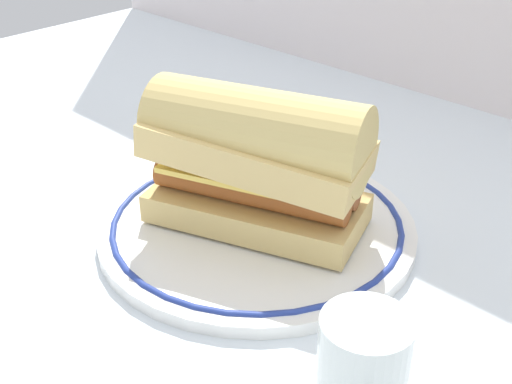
{
  "coord_description": "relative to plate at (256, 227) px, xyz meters",
  "views": [
    {
      "loc": [
        0.36,
        -0.39,
        0.35
      ],
      "look_at": [
        -0.01,
        -0.0,
        0.04
      ],
      "focal_mm": 47.7,
      "sensor_mm": 36.0,
      "label": 1
    }
  ],
  "objects": [
    {
      "name": "ground_plane",
      "position": [
        0.01,
        0.0,
        -0.01
      ],
      "size": [
        1.5,
        1.5,
        0.0
      ],
      "primitive_type": "plane",
      "color": "silver"
    },
    {
      "name": "plate",
      "position": [
        0.0,
        0.0,
        0.0
      ],
      "size": [
        0.29,
        0.29,
        0.01
      ],
      "color": "white",
      "rests_on": "ground_plane"
    },
    {
      "name": "sausage_sandwich",
      "position": [
        0.0,
        0.0,
        0.07
      ],
      "size": [
        0.22,
        0.15,
        0.13
      ],
      "rotation": [
        0.0,
        0.0,
        0.34
      ],
      "color": "#DAB96D",
      "rests_on": "plate"
    }
  ]
}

